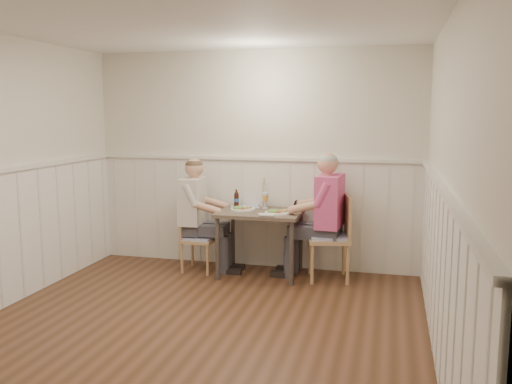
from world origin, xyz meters
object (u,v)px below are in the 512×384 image
man_in_pink (325,226)px  grass_vase (262,193)px  dining_table (260,220)px  chair_right (334,234)px  beer_bottle (236,199)px  diner_cream (196,223)px  chair_left (196,236)px

man_in_pink → grass_vase: 0.89m
dining_table → chair_right: bearing=2.4°
dining_table → chair_right: chair_right is taller
man_in_pink → beer_bottle: man_in_pink is taller
beer_bottle → dining_table: bearing=-32.5°
chair_right → grass_vase: bearing=164.3°
diner_cream → dining_table: bearing=-0.7°
dining_table → chair_right: 0.85m
chair_left → man_in_pink: 1.54m
chair_left → beer_bottle: bearing=29.8°
chair_left → diner_cream: bearing=98.0°
chair_left → grass_vase: grass_vase is taller
diner_cream → beer_bottle: bearing=25.8°
man_in_pink → grass_vase: man_in_pink is taller
dining_table → beer_bottle: beer_bottle is taller
dining_table → diner_cream: 0.79m
chair_left → man_in_pink: (1.52, 0.06, 0.18)m
dining_table → grass_vase: size_ratio=2.53×
dining_table → grass_vase: (-0.05, 0.29, 0.27)m
chair_right → grass_vase: (-0.89, 0.25, 0.40)m
dining_table → chair_left: chair_left is taller
chair_left → man_in_pink: size_ratio=0.54×
chair_right → chair_left: chair_right is taller
man_in_pink → beer_bottle: size_ratio=6.96×
dining_table → man_in_pink: man_in_pink is taller
grass_vase → dining_table: bearing=-80.7°
chair_right → man_in_pink: 0.14m
dining_table → man_in_pink: (0.74, 0.03, -0.04)m
man_in_pink → grass_vase: bearing=162.0°
chair_left → diner_cream: 0.15m
diner_cream → grass_vase: size_ratio=3.67×
beer_bottle → diner_cream: bearing=-154.2°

